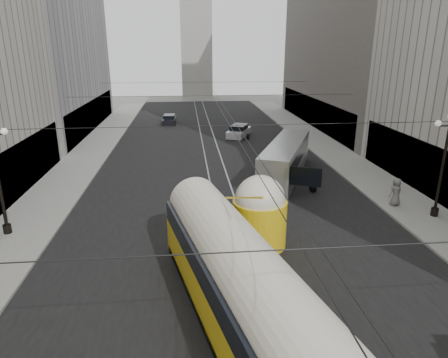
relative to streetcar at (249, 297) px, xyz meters
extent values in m
cube|color=black|center=(0.50, 24.27, -1.91)|extent=(20.00, 85.00, 0.02)
cube|color=gray|center=(-11.50, 27.77, -1.84)|extent=(4.00, 72.00, 0.15)
cube|color=gray|center=(12.50, 27.77, -1.84)|extent=(4.00, 72.00, 0.15)
cube|color=gray|center=(-0.25, 24.27, -1.91)|extent=(0.12, 85.00, 0.04)
cube|color=gray|center=(1.25, 24.27, -1.91)|extent=(0.12, 85.00, 0.04)
cube|color=black|center=(-13.55, 15.77, 0.09)|extent=(0.10, 18.00, 3.60)
cube|color=#999999|center=(-19.50, 39.77, 12.09)|extent=(12.00, 28.00, 28.00)
cube|color=black|center=(-13.55, 39.77, 0.09)|extent=(0.10, 25.20, 3.60)
cube|color=black|center=(14.55, 13.77, 0.09)|extent=(0.10, 18.00, 3.60)
cube|color=black|center=(14.55, 39.77, 0.09)|extent=(0.10, 28.80, 3.60)
cube|color=#B2AFA8|center=(0.50, 71.77, 10.09)|extent=(6.00, 6.00, 24.00)
cylinder|color=black|center=(-12.10, 9.77, -1.51)|extent=(0.44, 0.44, 0.50)
sphere|color=white|center=(-11.35, 9.77, 3.99)|extent=(0.36, 0.36, 0.36)
cylinder|color=black|center=(13.10, 9.77, 1.24)|extent=(0.18, 0.18, 6.00)
cylinder|color=black|center=(13.10, 9.77, -1.51)|extent=(0.44, 0.44, 0.50)
sphere|color=white|center=(12.35, 9.77, 3.99)|extent=(0.36, 0.36, 0.36)
cylinder|color=black|center=(0.50, -4.23, 4.09)|extent=(25.00, 0.03, 0.03)
cylinder|color=black|center=(0.50, 9.77, 4.09)|extent=(25.00, 0.03, 0.03)
cylinder|color=black|center=(0.50, 23.77, 4.09)|extent=(25.00, 0.03, 0.03)
cylinder|color=black|center=(0.50, 37.77, 4.09)|extent=(25.00, 0.03, 0.03)
cylinder|color=black|center=(0.50, 27.77, 3.89)|extent=(0.03, 72.00, 0.03)
cylinder|color=black|center=(0.90, 27.77, 3.89)|extent=(0.03, 72.00, 0.03)
cube|color=yellow|center=(0.00, 0.00, -0.77)|extent=(6.19, 15.48, 1.85)
cube|color=black|center=(0.00, 0.00, -1.64)|extent=(6.09, 15.03, 0.33)
cube|color=black|center=(0.00, 0.00, 0.43)|extent=(6.16, 15.26, 0.92)
cylinder|color=silver|center=(0.00, 0.00, 0.75)|extent=(5.82, 15.18, 2.50)
cylinder|color=yellow|center=(1.69, 7.32, -0.66)|extent=(2.83, 2.83, 2.50)
sphere|color=silver|center=(1.69, 7.32, 0.64)|extent=(2.61, 2.61, 2.61)
cube|color=#9FA2A4|center=(5.91, 18.80, -0.47)|extent=(6.58, 11.15, 2.79)
cube|color=black|center=(5.91, 18.80, -0.01)|extent=(6.44, 10.80, 1.02)
cube|color=black|center=(5.91, 13.28, -0.15)|extent=(2.00, 0.94, 1.30)
cylinder|color=black|center=(4.75, 15.07, -1.45)|extent=(0.30, 0.93, 0.93)
cylinder|color=black|center=(7.07, 15.07, -1.45)|extent=(0.30, 0.93, 0.93)
cylinder|color=black|center=(4.75, 22.54, -1.45)|extent=(0.30, 0.93, 0.93)
cylinder|color=black|center=(7.07, 22.54, -1.45)|extent=(0.30, 0.93, 0.93)
cube|color=silver|center=(4.18, 34.22, -1.44)|extent=(3.47, 4.85, 0.80)
cube|color=black|center=(4.18, 34.22, -0.87)|extent=(2.47, 2.91, 0.75)
cylinder|color=black|center=(3.35, 32.69, -1.59)|extent=(0.22, 0.64, 0.64)
cylinder|color=black|center=(5.01, 32.69, -1.59)|extent=(0.22, 0.64, 0.64)
cylinder|color=black|center=(3.35, 35.74, -1.59)|extent=(0.22, 0.64, 0.64)
cylinder|color=black|center=(5.01, 35.74, -1.59)|extent=(0.22, 0.64, 0.64)
cube|color=black|center=(-4.23, 43.31, -1.49)|extent=(1.82, 4.07, 0.71)
cube|color=black|center=(-4.23, 43.31, -0.99)|extent=(1.54, 2.26, 0.67)
cylinder|color=black|center=(-4.97, 41.95, -1.63)|extent=(0.22, 0.57, 0.57)
cylinder|color=black|center=(-3.49, 41.95, -1.63)|extent=(0.22, 0.57, 0.57)
cylinder|color=black|center=(-4.97, 44.66, -1.63)|extent=(0.22, 0.57, 0.57)
cylinder|color=black|center=(-3.49, 44.66, -1.63)|extent=(0.22, 0.57, 0.57)
imported|color=slate|center=(11.51, 11.67, -0.84)|extent=(1.03, 0.81, 1.85)
camera|label=1|loc=(-1.99, -11.54, 8.13)|focal=32.00mm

